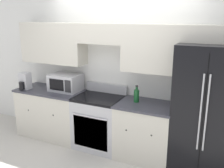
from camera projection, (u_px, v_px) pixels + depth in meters
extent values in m
plane|color=beige|center=(104.00, 158.00, 3.95)|extent=(12.00, 12.00, 0.00)
cube|color=white|center=(121.00, 70.00, 4.18)|extent=(8.00, 0.06, 2.60)
cube|color=beige|center=(53.00, 43.00, 4.41)|extent=(1.21, 0.33, 0.70)
cube|color=beige|center=(103.00, 33.00, 3.95)|extent=(0.76, 0.33, 0.32)
cube|color=beige|center=(180.00, 50.00, 3.50)|extent=(1.69, 0.33, 0.70)
cube|color=beige|center=(52.00, 113.00, 4.62)|extent=(1.21, 0.62, 0.85)
cube|color=#383842|center=(51.00, 91.00, 4.50)|extent=(1.24, 0.64, 0.03)
sphere|color=black|center=(29.00, 110.00, 4.43)|extent=(0.03, 0.03, 0.03)
sphere|color=black|center=(53.00, 115.00, 4.20)|extent=(0.03, 0.03, 0.03)
cube|color=beige|center=(145.00, 132.00, 3.88)|extent=(0.85, 0.62, 0.85)
cube|color=#383842|center=(146.00, 105.00, 3.76)|extent=(0.87, 0.64, 0.03)
sphere|color=black|center=(126.00, 130.00, 3.66)|extent=(0.03, 0.03, 0.03)
sphere|color=black|center=(151.00, 135.00, 3.50)|extent=(0.03, 0.03, 0.03)
cube|color=#B7B7BC|center=(99.00, 123.00, 4.21)|extent=(0.76, 0.62, 0.84)
cube|color=black|center=(90.00, 133.00, 3.96)|extent=(0.61, 0.01, 0.54)
cube|color=black|center=(99.00, 98.00, 4.09)|extent=(0.76, 0.62, 0.04)
cube|color=#B7B7BC|center=(107.00, 88.00, 4.31)|extent=(0.76, 0.04, 0.16)
cylinder|color=silver|center=(89.00, 117.00, 3.86)|extent=(0.61, 0.02, 0.02)
cube|color=black|center=(206.00, 110.00, 3.43)|extent=(0.84, 0.70, 1.82)
cube|color=black|center=(203.00, 120.00, 3.13)|extent=(0.01, 0.01, 1.68)
cylinder|color=#B7B7BC|center=(200.00, 113.00, 3.10)|extent=(0.02, 0.02, 1.00)
cylinder|color=#B7B7BC|center=(206.00, 114.00, 3.07)|extent=(0.02, 0.02, 1.00)
cube|color=#B7B7BC|center=(66.00, 82.00, 4.41)|extent=(0.53, 0.40, 0.30)
cube|color=black|center=(56.00, 85.00, 4.26)|extent=(0.29, 0.01, 0.19)
cube|color=#262628|center=(68.00, 86.00, 4.16)|extent=(0.12, 0.01, 0.21)
cylinder|color=#195928|center=(136.00, 96.00, 3.84)|extent=(0.08, 0.08, 0.19)
cylinder|color=#195928|center=(137.00, 88.00, 3.80)|extent=(0.03, 0.03, 0.05)
cylinder|color=black|center=(137.00, 86.00, 3.79)|extent=(0.04, 0.04, 0.02)
cube|color=#B7B7BC|center=(25.00, 81.00, 4.51)|extent=(0.18, 0.15, 0.30)
cylinder|color=black|center=(22.00, 85.00, 4.45)|extent=(0.11, 0.11, 0.13)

